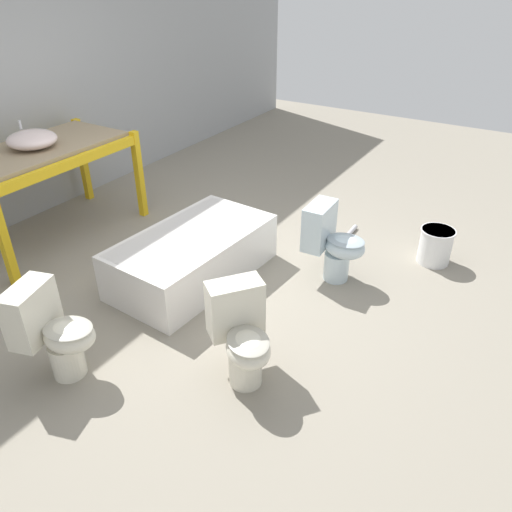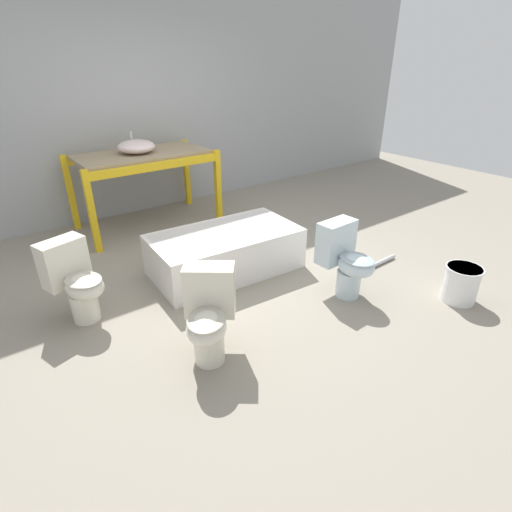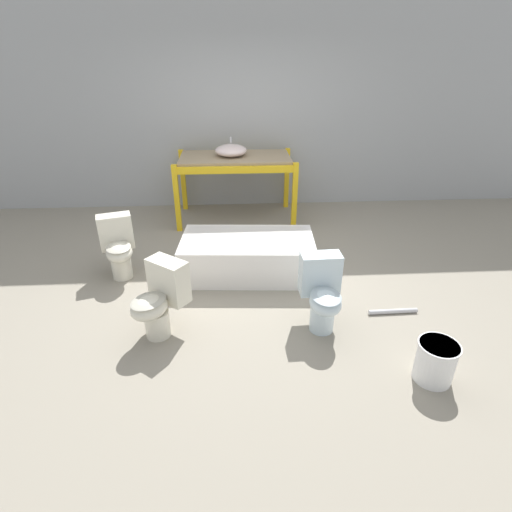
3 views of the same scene
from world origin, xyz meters
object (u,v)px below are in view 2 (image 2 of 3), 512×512
object	(u,v)px
toilet_extra	(209,314)
toilet_far	(76,280)
bathtub_main	(225,249)
bucket_white	(461,283)
toilet_near	(346,258)
sink_basin	(136,147)

from	to	relation	value
toilet_extra	toilet_far	bearing A→B (deg)	157.54
bathtub_main	toilet_extra	bearing A→B (deg)	-124.34
bucket_white	toilet_far	bearing A→B (deg)	147.39
toilet_far	bathtub_main	bearing A→B (deg)	-18.55
toilet_far	toilet_extra	size ratio (longest dim) A/B	1.00
toilet_near	toilet_far	distance (m)	2.31
sink_basin	bucket_white	bearing A→B (deg)	-65.99
sink_basin	toilet_far	size ratio (longest dim) A/B	0.67
bathtub_main	toilet_extra	xyz separation A→B (m)	(-0.81, -1.03, 0.11)
sink_basin	toilet_far	bearing A→B (deg)	-127.83
toilet_far	toilet_extra	world-z (taller)	same
sink_basin	toilet_near	distance (m)	2.88
toilet_far	toilet_extra	bearing A→B (deg)	-77.20
bucket_white	bathtub_main	bearing A→B (deg)	128.01
toilet_near	toilet_far	bearing A→B (deg)	150.48
sink_basin	toilet_far	world-z (taller)	sink_basin
toilet_extra	bucket_white	distance (m)	2.29
sink_basin	toilet_near	world-z (taller)	sink_basin
sink_basin	bucket_white	xyz separation A→B (m)	(1.52, -3.41, -0.84)
toilet_extra	toilet_near	bearing A→B (deg)	38.08
toilet_extra	bucket_white	bearing A→B (deg)	19.60
toilet_near	bathtub_main	bearing A→B (deg)	119.32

